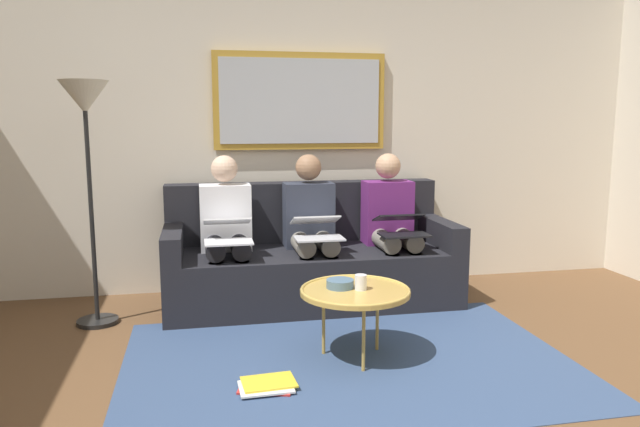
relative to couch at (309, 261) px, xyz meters
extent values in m
cube|color=beige|center=(0.00, -0.48, 0.99)|extent=(6.00, 0.12, 2.60)
cube|color=#33476B|center=(0.00, 1.27, -0.31)|extent=(2.60, 1.80, 0.01)
cube|color=black|center=(0.00, 0.07, -0.10)|extent=(2.20, 0.90, 0.42)
cube|color=black|center=(0.00, -0.28, 0.35)|extent=(2.20, 0.20, 0.48)
cube|color=black|center=(-1.03, 0.07, 0.21)|extent=(0.14, 0.90, 0.20)
cube|color=black|center=(1.03, 0.07, 0.21)|extent=(0.14, 0.90, 0.20)
cube|color=#B7892D|center=(0.00, -0.39, 1.24)|extent=(1.41, 0.04, 0.78)
cube|color=#B2B7BC|center=(0.00, -0.37, 1.24)|extent=(1.31, 0.01, 0.68)
cylinder|color=tan|center=(-0.05, 1.22, 0.10)|extent=(0.65, 0.65, 0.03)
torus|color=tan|center=(-0.05, 1.22, 0.11)|extent=(0.65, 0.65, 0.02)
cylinder|color=#B28E42|center=(-0.05, 1.41, -0.11)|extent=(0.02, 0.02, 0.40)
cylinder|color=#B28E42|center=(-0.22, 1.12, -0.11)|extent=(0.02, 0.02, 0.40)
cylinder|color=#B28E42|center=(0.12, 1.12, -0.11)|extent=(0.02, 0.02, 0.40)
cylinder|color=silver|center=(-0.08, 1.23, 0.16)|extent=(0.07, 0.07, 0.09)
cylinder|color=slate|center=(0.03, 1.16, 0.14)|extent=(0.16, 0.16, 0.05)
cube|color=#66236B|center=(-0.64, -0.03, 0.36)|extent=(0.38, 0.22, 0.50)
sphere|color=tan|center=(-0.64, -0.03, 0.73)|extent=(0.20, 0.20, 0.20)
cylinder|color=gray|center=(-0.73, 0.18, 0.18)|extent=(0.14, 0.42, 0.14)
cylinder|color=gray|center=(-0.55, 0.18, 0.18)|extent=(0.14, 0.42, 0.14)
cylinder|color=gray|center=(-0.73, 0.39, -0.10)|extent=(0.11, 0.11, 0.42)
cylinder|color=gray|center=(-0.55, 0.39, -0.10)|extent=(0.11, 0.11, 0.42)
cube|color=black|center=(-0.64, 0.39, 0.25)|extent=(0.36, 0.21, 0.01)
cube|color=black|center=(-0.64, 0.25, 0.36)|extent=(0.36, 0.21, 0.08)
cube|color=#A5C6EA|center=(-0.64, 0.25, 0.37)|extent=(0.32, 0.18, 0.06)
cube|color=#2D3342|center=(0.00, -0.03, 0.36)|extent=(0.38, 0.22, 0.50)
sphere|color=#997051|center=(0.00, -0.03, 0.73)|extent=(0.20, 0.20, 0.20)
cylinder|color=gray|center=(-0.09, 0.18, 0.18)|extent=(0.14, 0.42, 0.14)
cylinder|color=gray|center=(0.09, 0.18, 0.18)|extent=(0.14, 0.42, 0.14)
cylinder|color=gray|center=(-0.09, 0.39, -0.10)|extent=(0.11, 0.11, 0.42)
cylinder|color=gray|center=(0.09, 0.39, -0.10)|extent=(0.11, 0.11, 0.42)
cube|color=silver|center=(0.00, 0.39, 0.25)|extent=(0.35, 0.22, 0.01)
cube|color=silver|center=(0.00, 0.24, 0.36)|extent=(0.35, 0.21, 0.09)
cube|color=#A5C6EA|center=(0.00, 0.24, 0.37)|extent=(0.31, 0.18, 0.07)
cube|color=silver|center=(0.64, -0.03, 0.36)|extent=(0.38, 0.22, 0.50)
sphere|color=beige|center=(0.64, -0.03, 0.73)|extent=(0.20, 0.20, 0.20)
cylinder|color=#232328|center=(0.55, 0.18, 0.18)|extent=(0.14, 0.42, 0.14)
cylinder|color=#232328|center=(0.73, 0.18, 0.18)|extent=(0.14, 0.42, 0.14)
cylinder|color=#232328|center=(0.55, 0.39, -0.10)|extent=(0.11, 0.11, 0.42)
cylinder|color=#232328|center=(0.73, 0.39, -0.10)|extent=(0.11, 0.11, 0.42)
cube|color=white|center=(0.64, 0.39, 0.25)|extent=(0.33, 0.24, 0.01)
cube|color=white|center=(0.64, 0.23, 0.37)|extent=(0.33, 0.23, 0.08)
cube|color=#A5C6EA|center=(0.64, 0.24, 0.38)|extent=(0.30, 0.20, 0.07)
cube|color=red|center=(0.51, 1.51, -0.30)|extent=(0.32, 0.27, 0.01)
cube|color=white|center=(0.52, 1.54, -0.29)|extent=(0.29, 0.21, 0.01)
cube|color=yellow|center=(0.50, 1.51, -0.28)|extent=(0.29, 0.22, 0.01)
cylinder|color=black|center=(1.55, 0.27, -0.30)|extent=(0.28, 0.28, 0.03)
cylinder|color=black|center=(1.55, 0.27, 0.44)|extent=(0.03, 0.03, 1.50)
cone|color=beige|center=(1.55, 0.27, 1.24)|extent=(0.32, 0.32, 0.22)
camera|label=1|loc=(0.83, 4.50, 1.10)|focal=33.65mm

